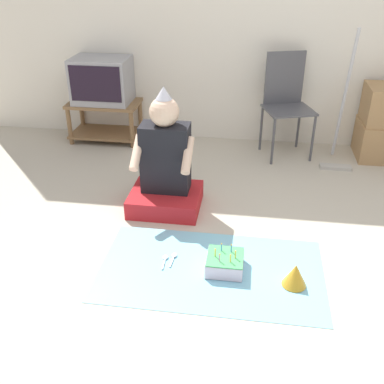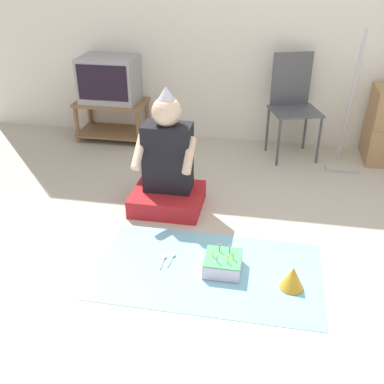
{
  "view_description": "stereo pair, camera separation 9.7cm",
  "coord_description": "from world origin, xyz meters",
  "px_view_note": "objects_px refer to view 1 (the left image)",
  "views": [
    {
      "loc": [
        -0.18,
        -2.2,
        1.78
      ],
      "look_at": [
        -0.56,
        0.37,
        0.35
      ],
      "focal_mm": 42.0,
      "sensor_mm": 36.0,
      "label": 1
    },
    {
      "loc": [
        -0.08,
        -2.19,
        1.78
      ],
      "look_at": [
        -0.56,
        0.37,
        0.35
      ],
      "focal_mm": 42.0,
      "sensor_mm": 36.0,
      "label": 2
    }
  ],
  "objects_px": {
    "person_seated": "(165,169)",
    "birthday_cake": "(225,263)",
    "folding_chair": "(286,98)",
    "dust_mop": "(340,129)",
    "party_hat_blue": "(295,275)",
    "tv": "(102,80)"
  },
  "relations": [
    {
      "from": "dust_mop",
      "to": "person_seated",
      "type": "xyz_separation_m",
      "value": [
        -1.39,
        -0.95,
        -0.03
      ]
    },
    {
      "from": "party_hat_blue",
      "to": "person_seated",
      "type": "bearing_deg",
      "value": 139.16
    },
    {
      "from": "folding_chair",
      "to": "dust_mop",
      "type": "bearing_deg",
      "value": -27.3
    },
    {
      "from": "person_seated",
      "to": "birthday_cake",
      "type": "relative_size",
      "value": 4.12
    },
    {
      "from": "tv",
      "to": "birthday_cake",
      "type": "relative_size",
      "value": 2.44
    },
    {
      "from": "dust_mop",
      "to": "birthday_cake",
      "type": "bearing_deg",
      "value": -117.79
    },
    {
      "from": "tv",
      "to": "dust_mop",
      "type": "xyz_separation_m",
      "value": [
        2.27,
        -0.31,
        -0.27
      ]
    },
    {
      "from": "tv",
      "to": "person_seated",
      "type": "relative_size",
      "value": 0.59
    },
    {
      "from": "birthday_cake",
      "to": "party_hat_blue",
      "type": "distance_m",
      "value": 0.43
    },
    {
      "from": "dust_mop",
      "to": "party_hat_blue",
      "type": "distance_m",
      "value": 1.83
    },
    {
      "from": "tv",
      "to": "dust_mop",
      "type": "relative_size",
      "value": 0.45
    },
    {
      "from": "party_hat_blue",
      "to": "birthday_cake",
      "type": "bearing_deg",
      "value": 168.35
    },
    {
      "from": "folding_chair",
      "to": "party_hat_blue",
      "type": "relative_size",
      "value": 6.42
    },
    {
      "from": "birthday_cake",
      "to": "dust_mop",
      "type": "bearing_deg",
      "value": 62.21
    },
    {
      "from": "folding_chair",
      "to": "party_hat_blue",
      "type": "xyz_separation_m",
      "value": [
        0.02,
        -2.0,
        -0.46
      ]
    },
    {
      "from": "tv",
      "to": "party_hat_blue",
      "type": "height_order",
      "value": "tv"
    },
    {
      "from": "tv",
      "to": "birthday_cake",
      "type": "xyz_separation_m",
      "value": [
        1.39,
        -1.97,
        -0.57
      ]
    },
    {
      "from": "person_seated",
      "to": "party_hat_blue",
      "type": "relative_size",
      "value": 6.36
    },
    {
      "from": "person_seated",
      "to": "birthday_cake",
      "type": "distance_m",
      "value": 0.92
    },
    {
      "from": "party_hat_blue",
      "to": "folding_chair",
      "type": "bearing_deg",
      "value": 90.66
    },
    {
      "from": "person_seated",
      "to": "birthday_cake",
      "type": "bearing_deg",
      "value": -54.53
    },
    {
      "from": "tv",
      "to": "folding_chair",
      "type": "relative_size",
      "value": 0.59
    }
  ]
}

